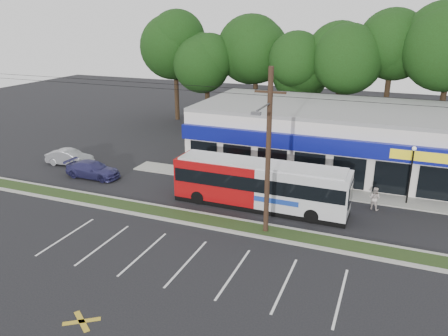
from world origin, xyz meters
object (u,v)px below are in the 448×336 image
utility_pole (265,148)px  car_silver (70,157)px  car_dark (305,186)px  pedestrian_b (374,198)px  metrobus (260,184)px  car_blue (93,169)px  pedestrian_a (299,188)px  lamp_post (411,168)px

utility_pole → car_silver: bearing=163.1°
car_dark → pedestrian_b: bearing=-107.1°
metrobus → car_blue: metrobus is taller
pedestrian_a → car_dark: bearing=-150.3°
utility_pole → metrobus: utility_pole is taller
metrobus → car_dark: metrobus is taller
car_dark → pedestrian_a: size_ratio=2.82×
metrobus → pedestrian_a: (2.18, 2.60, -0.93)m
utility_pole → metrobus: size_ratio=4.14×
car_dark → pedestrian_b: pedestrian_b is taller
car_dark → car_silver: bearing=83.7°
car_silver → car_blue: bearing=-121.6°
utility_pole → pedestrian_b: bearing=45.2°
utility_pole → car_blue: (-15.83, 4.14, -4.74)m
lamp_post → metrobus: size_ratio=0.35×
pedestrian_a → pedestrian_b: (5.22, -0.06, 0.02)m
car_silver → car_blue: (3.98, -1.89, -0.01)m
metrobus → car_silver: metrobus is taller
utility_pole → car_silver: utility_pole is taller
car_silver → pedestrian_a: 20.66m
metrobus → car_blue: bearing=178.1°
utility_pole → car_blue: 17.04m
lamp_post → pedestrian_a: (-7.31, -1.70, -1.89)m
car_blue → pedestrian_a: bearing=-83.8°
car_blue → metrobus: bearing=-93.0°
car_silver → car_blue: 4.40m
utility_pole → lamp_post: bearing=43.9°
car_blue → lamp_post: bearing=-81.9°
pedestrian_a → metrobus: bearing=14.5°
pedestrian_a → car_silver: bearing=-35.2°
utility_pole → metrobus: 5.31m
lamp_post → car_blue: size_ratio=0.91×
lamp_post → pedestrian_b: bearing=-140.1°
car_blue → pedestrian_a: pedestrian_a is taller
utility_pole → car_blue: utility_pole is taller
lamp_post → pedestrian_a: 7.74m
lamp_post → car_dark: lamp_post is taller
utility_pole → lamp_post: utility_pole is taller
car_dark → car_silver: size_ratio=1.06×
lamp_post → car_silver: size_ratio=1.02×
metrobus → pedestrian_a: bearing=50.4°
utility_pole → pedestrian_a: 7.76m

